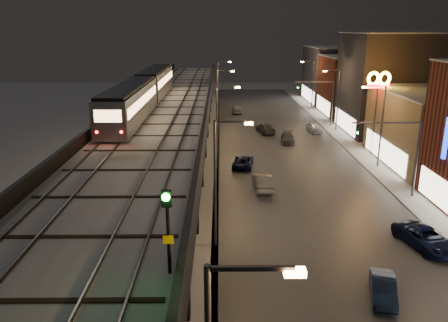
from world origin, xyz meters
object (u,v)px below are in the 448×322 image
object	(u,v)px
car_far_white	(237,109)
car_mid_silver	(243,162)
car_near_white	(262,182)
car_onc_red	(314,128)
car_mid_dark	(265,128)
car_onc_dark	(425,239)
rail_signal	(167,216)
subway_train	(145,90)
car_onc_white	(288,138)
car_onc_silver	(383,290)

from	to	relation	value
car_far_white	car_mid_silver	bearing A→B (deg)	89.81
car_near_white	car_onc_red	world-z (taller)	car_near_white
car_mid_dark	car_onc_dark	xyz separation A→B (m)	(7.56, -34.94, -0.01)
rail_signal	car_mid_dark	world-z (taller)	rail_signal
car_onc_red	rail_signal	bearing A→B (deg)	-114.40
subway_train	car_onc_red	world-z (taller)	subway_train
car_mid_silver	car_onc_white	size ratio (longest dim) A/B	1.06
subway_train	car_onc_dark	bearing A→B (deg)	-42.28
car_near_white	car_onc_white	world-z (taller)	car_near_white
subway_train	car_onc_silver	size ratio (longest dim) A/B	8.78
car_far_white	car_onc_silver	distance (m)	56.86
car_onc_red	car_onc_silver	bearing A→B (deg)	-103.39
subway_train	car_onc_white	bearing A→B (deg)	27.52
car_far_white	car_onc_silver	size ratio (longest dim) A/B	1.15
rail_signal	car_far_white	world-z (taller)	rail_signal
car_onc_silver	car_mid_dark	bearing A→B (deg)	108.40
subway_train	car_far_white	bearing A→B (deg)	69.62
car_mid_dark	car_near_white	bearing A→B (deg)	72.69
car_near_white	car_mid_silver	distance (m)	7.14
car_mid_dark	car_onc_white	xyz separation A→B (m)	(2.42, -5.64, -0.11)
subway_train	car_onc_red	size ratio (longest dim) A/B	8.63
car_onc_silver	rail_signal	bearing A→B (deg)	-128.38
car_mid_dark	car_onc_red	xyz separation A→B (m)	(7.20, 0.24, -0.07)
rail_signal	car_onc_white	xyz separation A→B (m)	(10.82, 43.41, -8.18)
car_near_white	car_onc_silver	distance (m)	18.29
car_onc_dark	subway_train	bearing A→B (deg)	123.15
car_far_white	car_onc_dark	bearing A→B (deg)	103.22
car_near_white	car_onc_white	bearing A→B (deg)	-108.60
subway_train	car_mid_silver	xyz separation A→B (m)	(10.68, -1.80, -7.60)
car_mid_silver	car_mid_dark	xyz separation A→B (m)	(4.12, 16.41, 0.10)
car_mid_silver	car_onc_white	world-z (taller)	car_mid_silver
car_mid_dark	car_onc_silver	distance (m)	41.03
car_mid_dark	car_onc_red	distance (m)	7.21
car_mid_silver	car_mid_dark	bearing A→B (deg)	-95.35
car_onc_white	car_mid_dark	bearing A→B (deg)	119.25
car_onc_red	car_onc_dark	bearing A→B (deg)	-96.25
car_near_white	car_mid_dark	bearing A→B (deg)	-99.13
subway_train	car_onc_red	distance (m)	27.60
rail_signal	car_onc_white	bearing A→B (deg)	76.01
car_near_white	rail_signal	bearing A→B (deg)	74.73
car_near_white	car_onc_silver	xyz separation A→B (m)	(5.12, -17.55, -0.12)
car_onc_white	car_onc_red	distance (m)	7.57
rail_signal	car_onc_silver	distance (m)	15.82
car_far_white	subway_train	bearing A→B (deg)	70.40
car_onc_silver	car_onc_white	distance (m)	35.32
car_near_white	car_mid_dark	xyz separation A→B (m)	(2.66, 23.40, -0.02)
car_onc_dark	car_onc_red	distance (m)	35.18
car_mid_silver	car_far_white	size ratio (longest dim) A/B	1.03
car_onc_dark	car_onc_red	size ratio (longest dim) A/B	1.34
car_onc_silver	car_onc_white	world-z (taller)	car_onc_silver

